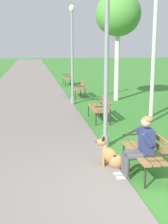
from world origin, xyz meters
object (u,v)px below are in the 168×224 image
object	(u,v)px
lamp_post_mid	(72,54)
lamp_post_near	(107,52)
park_bench_mid	(100,106)
park_bench_furthest	(69,77)
park_bench_near	(148,149)
birch_tree_fourth	(118,15)
person_seated_on_near_bench	(141,144)
park_bench_far	(79,87)
dog_shepherd	(112,157)

from	to	relation	value
lamp_post_mid	lamp_post_near	bearing A→B (deg)	-89.43
park_bench_mid	park_bench_furthest	world-z (taller)	same
park_bench_furthest	park_bench_near	bearing A→B (deg)	-90.42
park_bench_near	birch_tree_fourth	distance (m)	9.35
lamp_post_mid	person_seated_on_near_bench	bearing A→B (deg)	-87.78
lamp_post_mid	park_bench_far	bearing A→B (deg)	72.24
park_bench_furthest	park_bench_far	bearing A→B (deg)	-90.56
person_seated_on_near_bench	birch_tree_fourth	xyz separation A→B (m)	(1.89, 8.69, 3.27)
park_bench_mid	person_seated_on_near_bench	bearing A→B (deg)	-92.94
birch_tree_fourth	park_bench_far	bearing A→B (deg)	143.97
dog_shepherd	lamp_post_mid	size ratio (longest dim) A/B	0.18
park_bench_furthest	person_seated_on_near_bench	xyz separation A→B (m)	(-0.31, -14.81, 0.17)
park_bench_far	lamp_post_mid	bearing A→B (deg)	-107.76
park_bench_mid	lamp_post_mid	xyz separation A→B (m)	(-0.56, 3.25, 1.70)
park_bench_near	park_bench_far	world-z (taller)	same
park_bench_furthest	dog_shepherd	world-z (taller)	park_bench_furthest
park_bench_far	dog_shepherd	size ratio (longest dim) A/B	1.93
person_seated_on_near_bench	lamp_post_mid	world-z (taller)	lamp_post_mid
park_bench_furthest	birch_tree_fourth	xyz separation A→B (m)	(1.57, -6.12, 3.43)
park_bench_far	person_seated_on_near_bench	bearing A→B (deg)	-91.54
lamp_post_near	birch_tree_fourth	bearing A→B (deg)	72.37
park_bench_far	park_bench_mid	bearing A→B (deg)	-90.21
park_bench_near	park_bench_mid	world-z (taller)	same
park_bench_near	lamp_post_mid	size ratio (longest dim) A/B	0.35
park_bench_near	park_bench_mid	bearing A→B (deg)	89.50
park_bench_far	birch_tree_fourth	distance (m)	3.98
park_bench_furthest	lamp_post_mid	size ratio (longest dim) A/B	0.35
dog_shepherd	lamp_post_near	xyz separation A→B (m)	(0.19, 1.43, 2.17)
park_bench_near	dog_shepherd	xyz separation A→B (m)	(-0.65, 0.36, -0.25)
park_bench_furthest	dog_shepherd	bearing A→B (deg)	-93.04
park_bench_mid	park_bench_furthest	xyz separation A→B (m)	(0.07, 10.00, 0.00)
person_seated_on_near_bench	dog_shepherd	size ratio (longest dim) A/B	1.61
park_bench_far	birch_tree_fourth	xyz separation A→B (m)	(1.62, -1.18, 3.43)
park_bench_furthest	person_seated_on_near_bench	world-z (taller)	person_seated_on_near_bench
park_bench_mid	park_bench_far	xyz separation A→B (m)	(0.02, 5.06, 0.00)
park_bench_mid	lamp_post_mid	world-z (taller)	lamp_post_mid
park_bench_mid	park_bench_furthest	distance (m)	10.00
lamp_post_mid	birch_tree_fourth	size ratio (longest dim) A/B	0.86
park_bench_near	birch_tree_fourth	xyz separation A→B (m)	(1.68, 8.53, 3.43)
dog_shepherd	lamp_post_mid	distance (m)	7.79
park_bench_mid	park_bench_far	distance (m)	5.06
park_bench_mid	dog_shepherd	size ratio (longest dim) A/B	1.93
park_bench_mid	park_bench_far	world-z (taller)	same
park_bench_near	birch_tree_fourth	world-z (taller)	birch_tree_fourth
dog_shepherd	lamp_post_near	distance (m)	2.60
lamp_post_mid	birch_tree_fourth	distance (m)	2.87
park_bench_mid	lamp_post_near	distance (m)	3.47
park_bench_mid	park_bench_furthest	bearing A→B (deg)	89.62
park_bench_far	lamp_post_near	world-z (taller)	lamp_post_near
lamp_post_near	birch_tree_fourth	world-z (taller)	birch_tree_fourth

